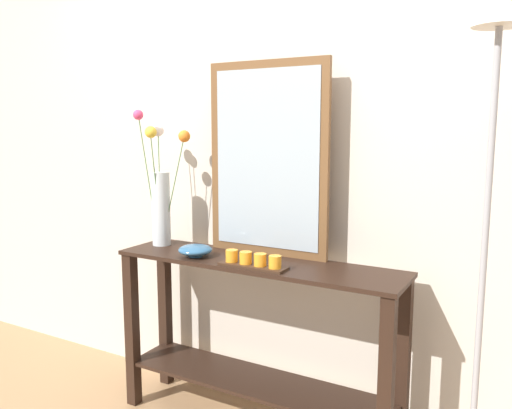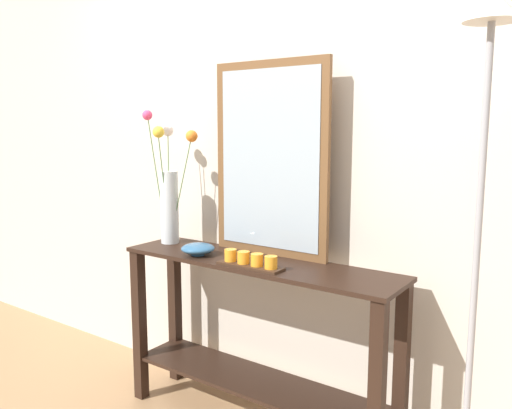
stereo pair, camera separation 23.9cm
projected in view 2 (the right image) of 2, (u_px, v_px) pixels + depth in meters
wall_back at (290, 148)px, 2.59m from camera, size 6.40×0.08×2.70m
console_table at (256, 327)px, 2.48m from camera, size 1.41×0.34×0.83m
mirror_leaning at (270, 159)px, 2.48m from camera, size 0.63×0.03×0.93m
tall_vase_left at (169, 194)px, 2.76m from camera, size 0.25×0.19×0.71m
candle_tray at (250, 261)px, 2.31m from camera, size 0.32×0.09×0.07m
decorative_bowl at (198, 249)px, 2.53m from camera, size 0.16×0.16×0.06m
floor_lamp at (481, 182)px, 1.73m from camera, size 0.24×0.24×1.89m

